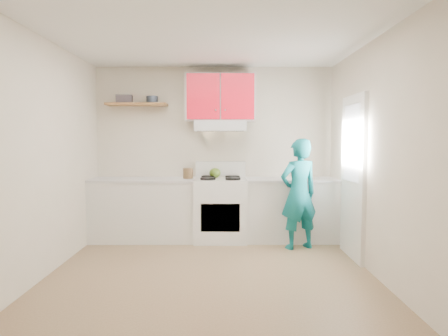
{
  "coord_description": "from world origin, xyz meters",
  "views": [
    {
      "loc": [
        0.14,
        -4.43,
        1.5
      ],
      "look_at": [
        0.15,
        0.55,
        1.15
      ],
      "focal_mm": 32.91,
      "sensor_mm": 36.0,
      "label": 1
    }
  ],
  "objects_px": {
    "kettle": "(215,173)",
    "person": "(299,194)",
    "tin": "(152,100)",
    "stove": "(220,210)",
    "crock": "(188,174)"
  },
  "relations": [
    {
      "from": "kettle",
      "to": "person",
      "type": "xyz_separation_m",
      "value": [
        1.16,
        -0.6,
        -0.24
      ]
    },
    {
      "from": "tin",
      "to": "kettle",
      "type": "height_order",
      "value": "tin"
    },
    {
      "from": "stove",
      "to": "tin",
      "type": "relative_size",
      "value": 5.19
    },
    {
      "from": "tin",
      "to": "kettle",
      "type": "relative_size",
      "value": 1.03
    },
    {
      "from": "stove",
      "to": "person",
      "type": "bearing_deg",
      "value": -22.75
    },
    {
      "from": "person",
      "to": "crock",
      "type": "bearing_deg",
      "value": -37.39
    },
    {
      "from": "kettle",
      "to": "crock",
      "type": "xyz_separation_m",
      "value": [
        -0.4,
        -0.14,
        -0.01
      ]
    },
    {
      "from": "stove",
      "to": "kettle",
      "type": "height_order",
      "value": "kettle"
    },
    {
      "from": "stove",
      "to": "tin",
      "type": "distance_m",
      "value": 1.94
    },
    {
      "from": "kettle",
      "to": "crock",
      "type": "relative_size",
      "value": 0.98
    },
    {
      "from": "tin",
      "to": "stove",
      "type": "bearing_deg",
      "value": -11.79
    },
    {
      "from": "tin",
      "to": "crock",
      "type": "xyz_separation_m",
      "value": [
        0.55,
        -0.2,
        -1.1
      ]
    },
    {
      "from": "stove",
      "to": "person",
      "type": "relative_size",
      "value": 0.61
    },
    {
      "from": "kettle",
      "to": "person",
      "type": "distance_m",
      "value": 1.33
    },
    {
      "from": "crock",
      "to": "person",
      "type": "bearing_deg",
      "value": -16.62
    }
  ]
}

